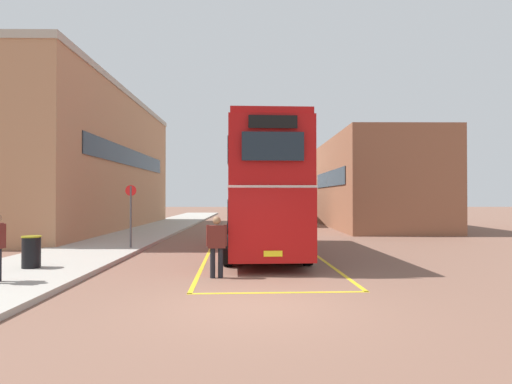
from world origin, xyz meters
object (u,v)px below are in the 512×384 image
(double_decker_bus, at_px, (262,189))
(litter_bin, at_px, (31,252))
(pedestrian_boarding, at_px, (217,242))
(single_deck_bus, at_px, (281,204))
(bus_stop_sign, at_px, (131,210))

(double_decker_bus, relative_size, litter_bin, 10.60)
(double_decker_bus, bearing_deg, pedestrian_boarding, -104.97)
(single_deck_bus, bearing_deg, double_decker_bus, -96.43)
(double_decker_bus, height_order, litter_bin, double_decker_bus)
(litter_bin, xyz_separation_m, bus_stop_sign, (1.47, 4.81, 1.07))
(litter_bin, bearing_deg, single_deck_bus, 68.26)
(single_deck_bus, distance_m, litter_bin, 23.81)
(pedestrian_boarding, distance_m, bus_stop_sign, 6.96)
(single_deck_bus, height_order, bus_stop_sign, single_deck_bus)
(pedestrian_boarding, bearing_deg, single_deck_bus, 81.67)
(single_deck_bus, bearing_deg, pedestrian_boarding, -98.33)
(pedestrian_boarding, xyz_separation_m, bus_stop_sign, (-3.98, 5.66, 0.71))
(single_deck_bus, relative_size, bus_stop_sign, 3.88)
(double_decker_bus, distance_m, pedestrian_boarding, 5.41)
(double_decker_bus, xyz_separation_m, pedestrian_boarding, (-1.34, -5.01, -1.55))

